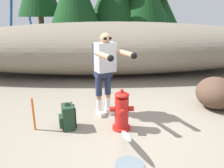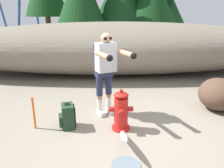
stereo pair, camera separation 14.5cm
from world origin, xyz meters
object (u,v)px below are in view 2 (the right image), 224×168
fire_hydrant (121,111)px  utility_worker (106,65)px  spare_backpack (68,116)px  survey_stake (34,113)px  boulder_mid (219,94)px

fire_hydrant → utility_worker: utility_worker is taller
fire_hydrant → spare_backpack: 0.97m
utility_worker → survey_stake: utility_worker is taller
fire_hydrant → utility_worker: size_ratio=0.45×
utility_worker → survey_stake: 1.57m
utility_worker → fire_hydrant: bearing=-0.1°
boulder_mid → survey_stake: (-3.68, -0.74, -0.04)m
boulder_mid → survey_stake: size_ratio=1.51×
utility_worker → spare_backpack: 1.19m
utility_worker → survey_stake: bearing=-91.6°
boulder_mid → survey_stake: boulder_mid is taller
spare_backpack → survey_stake: bearing=-11.5°
utility_worker → spare_backpack: utility_worker is taller
spare_backpack → boulder_mid: boulder_mid is taller
survey_stake → boulder_mid: bearing=11.3°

